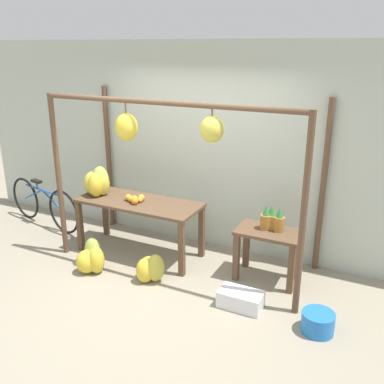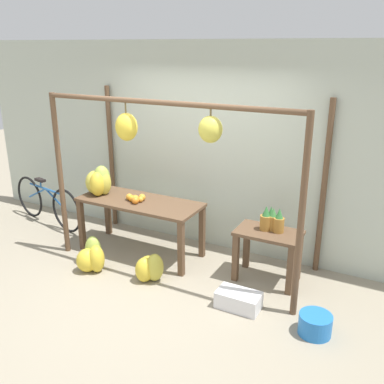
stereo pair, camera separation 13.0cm
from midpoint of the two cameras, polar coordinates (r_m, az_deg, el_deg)
The scene contains 13 objects.
ground_plane at distance 5.12m, azimuth -5.14°, elevation -13.28°, with size 20.00×20.00×0.00m, color gray.
shop_wall_back at distance 5.85m, azimuth 2.77°, elevation 5.87°, with size 8.00×0.08×2.80m.
stall_awning at distance 5.02m, azimuth -1.68°, elevation 5.29°, with size 3.26×1.23×2.17m.
display_table_main at distance 5.77m, azimuth -6.33°, elevation -2.18°, with size 1.69×0.68×0.76m.
display_table_side at distance 5.23m, azimuth 10.80°, elevation -6.84°, with size 0.77×0.47×0.64m.
banana_pile_on_table at distance 6.01m, azimuth -11.68°, elevation 1.31°, with size 0.42×0.38×0.41m.
orange_pile at distance 5.69m, azimuth -6.93°, elevation -0.87°, with size 0.26×0.24×0.09m.
pineapple_cluster at distance 5.15m, azimuth 11.30°, elevation -3.76°, with size 0.29×0.16×0.30m.
banana_pile_ground_left at distance 5.61m, azimuth -12.54°, elevation -8.46°, with size 0.44×0.44×0.43m.
banana_pile_ground_right at distance 5.30m, azimuth -5.02°, elevation -10.05°, with size 0.40×0.42×0.36m.
fruit_crate_white at distance 4.84m, azimuth 7.01°, elevation -14.10°, with size 0.48×0.27×0.19m.
blue_bucket at distance 4.62m, azimuth 16.90°, elevation -16.54°, with size 0.33×0.33×0.22m.
parked_bicycle at distance 7.14m, azimuth -18.27°, elevation -1.33°, with size 1.67×0.36×0.73m.
Camera 2 is at (2.46, -3.57, 2.73)m, focal length 40.00 mm.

